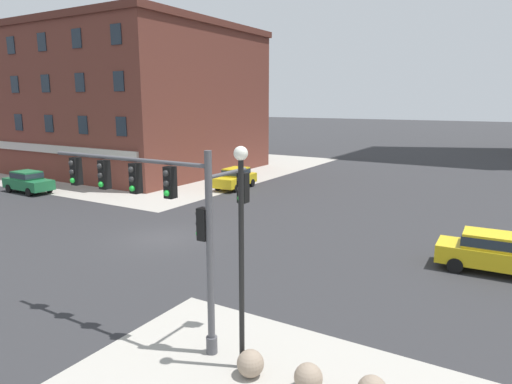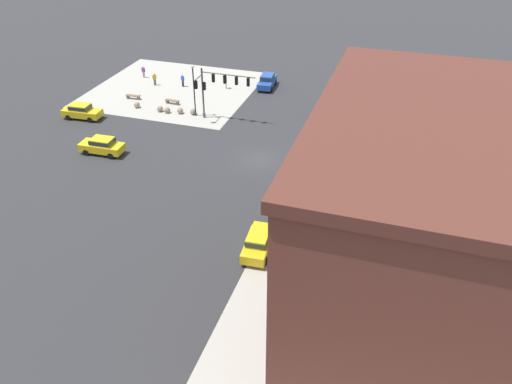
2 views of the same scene
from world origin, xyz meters
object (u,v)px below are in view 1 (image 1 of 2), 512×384
object	(u,v)px
bollard_sphere_curb_b	(308,378)
car_main_northbound_near	(28,181)
car_main_southbound_near	(236,177)
car_main_northbound_far	(492,251)
bollard_sphere_curb_a	(250,363)
street_lamp_corner_near	(241,236)
traffic_signal_main	(168,208)

from	to	relation	value
bollard_sphere_curb_b	car_main_northbound_near	bearing A→B (deg)	158.57
car_main_southbound_near	car_main_northbound_far	bearing A→B (deg)	-27.11
bollard_sphere_curb_b	car_main_northbound_near	distance (m)	31.45
bollard_sphere_curb_a	car_main_northbound_far	distance (m)	12.48
bollard_sphere_curb_b	car_main_southbound_near	bearing A→B (deg)	127.41
street_lamp_corner_near	car_main_northbound_far	distance (m)	12.74
car_main_northbound_near	car_main_southbound_near	distance (m)	16.27
bollard_sphere_curb_a	street_lamp_corner_near	size ratio (longest dim) A/B	0.12
bollard_sphere_curb_a	car_main_northbound_near	bearing A→B (deg)	157.11
traffic_signal_main	car_main_northbound_near	bearing A→B (deg)	155.60
bollard_sphere_curb_a	bollard_sphere_curb_b	world-z (taller)	same
traffic_signal_main	car_main_northbound_near	size ratio (longest dim) A/B	1.42
traffic_signal_main	car_main_southbound_near	size ratio (longest dim) A/B	1.40
street_lamp_corner_near	car_main_northbound_far	world-z (taller)	street_lamp_corner_near
car_main_northbound_far	car_main_southbound_near	world-z (taller)	same
traffic_signal_main	car_main_northbound_near	distance (m)	27.19
bollard_sphere_curb_a	bollard_sphere_curb_b	size ratio (longest dim) A/B	1.00
traffic_signal_main	bollard_sphere_curb_a	distance (m)	4.85
bollard_sphere_curb_a	traffic_signal_main	bearing A→B (deg)	170.15
traffic_signal_main	street_lamp_corner_near	size ratio (longest dim) A/B	1.05
traffic_signal_main	car_main_southbound_near	world-z (taller)	traffic_signal_main
street_lamp_corner_near	car_main_northbound_far	size ratio (longest dim) A/B	1.34
bollard_sphere_curb_a	car_main_northbound_near	world-z (taller)	car_main_northbound_near
car_main_southbound_near	traffic_signal_main	bearing A→B (deg)	-61.03
traffic_signal_main	car_main_northbound_near	world-z (taller)	traffic_signal_main
car_main_northbound_far	bollard_sphere_curb_a	bearing A→B (deg)	-112.50
street_lamp_corner_near	car_main_southbound_near	bearing A→B (deg)	123.95
traffic_signal_main	bollard_sphere_curb_b	bearing A→B (deg)	-4.02
traffic_signal_main	car_main_southbound_near	bearing A→B (deg)	118.97
street_lamp_corner_near	car_main_northbound_far	xyz separation A→B (m)	(5.17, 11.30, -2.79)
traffic_signal_main	car_main_northbound_near	xyz separation A→B (m)	(-24.60, 11.16, -3.11)
bollard_sphere_curb_b	street_lamp_corner_near	size ratio (longest dim) A/B	0.12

